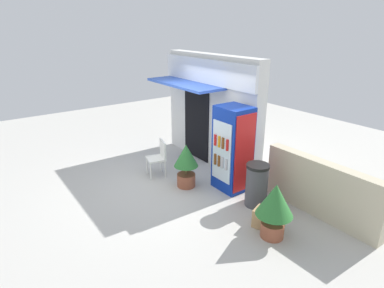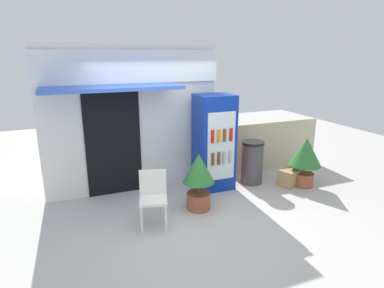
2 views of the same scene
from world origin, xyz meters
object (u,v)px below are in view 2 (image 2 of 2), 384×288
(drink_cooler, at_px, (214,142))
(plastic_chair, at_px, (153,194))
(trash_bin, at_px, (252,162))
(potted_plant_near_shop, at_px, (199,177))
(potted_plant_curbside, at_px, (305,156))
(cardboard_box, at_px, (289,177))

(drink_cooler, xyz_separation_m, plastic_chair, (-1.52, -0.96, -0.43))
(trash_bin, bearing_deg, plastic_chair, -159.65)
(drink_cooler, xyz_separation_m, trash_bin, (0.83, -0.09, -0.49))
(drink_cooler, bearing_deg, trash_bin, -6.42)
(drink_cooler, height_order, plastic_chair, drink_cooler)
(potted_plant_near_shop, xyz_separation_m, potted_plant_curbside, (2.39, 0.14, 0.03))
(trash_bin, relative_size, cardboard_box, 2.26)
(cardboard_box, bearing_deg, potted_plant_curbside, -24.25)
(drink_cooler, distance_m, cardboard_box, 1.73)
(drink_cooler, height_order, potted_plant_near_shop, drink_cooler)
(potted_plant_near_shop, xyz_separation_m, trash_bin, (1.49, 0.67, -0.15))
(plastic_chair, xyz_separation_m, potted_plant_near_shop, (0.86, 0.20, 0.09))
(cardboard_box, bearing_deg, drink_cooler, 160.75)
(plastic_chair, relative_size, trash_bin, 0.97)
(plastic_chair, relative_size, cardboard_box, 2.20)
(drink_cooler, height_order, trash_bin, drink_cooler)
(potted_plant_curbside, bearing_deg, drink_cooler, 159.96)
(plastic_chair, distance_m, potted_plant_near_shop, 0.88)
(potted_plant_near_shop, distance_m, potted_plant_curbside, 2.39)
(trash_bin, bearing_deg, potted_plant_near_shop, -155.68)
(drink_cooler, height_order, potted_plant_curbside, drink_cooler)
(drink_cooler, relative_size, cardboard_box, 4.74)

